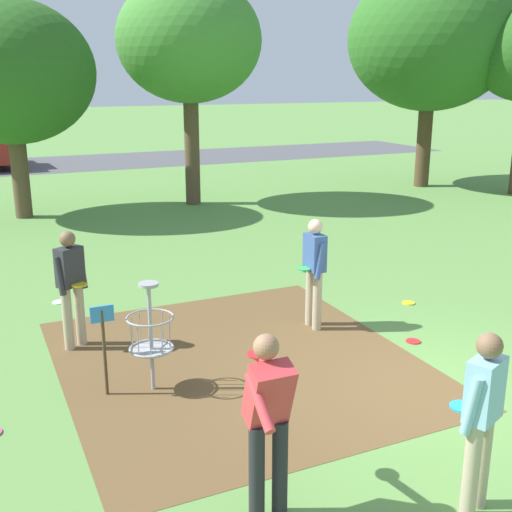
% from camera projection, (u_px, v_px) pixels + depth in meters
% --- Properties ---
extents(ground_plane, '(160.00, 160.00, 0.00)m').
position_uv_depth(ground_plane, '(431.00, 386.00, 7.96)').
color(ground_plane, '#5B8942').
extents(dirt_tee_pad, '(4.61, 5.10, 0.01)m').
position_uv_depth(dirt_tee_pad, '(238.00, 361.00, 8.66)').
color(dirt_tee_pad, brown).
rests_on(dirt_tee_pad, ground).
extents(disc_golf_basket, '(0.98, 0.58, 1.39)m').
position_uv_depth(disc_golf_basket, '(146.00, 333.00, 7.68)').
color(disc_golf_basket, '#9E9EA3').
rests_on(disc_golf_basket, ground).
extents(player_foreground_watching, '(0.50, 1.10, 1.71)m').
position_uv_depth(player_foreground_watching, '(268.00, 416.00, 5.36)').
color(player_foreground_watching, '#232328').
rests_on(player_foreground_watching, ground).
extents(player_throwing, '(0.49, 0.45, 1.71)m').
position_uv_depth(player_throwing, '(71.00, 283.00, 8.88)').
color(player_throwing, tan).
rests_on(player_throwing, ground).
extents(player_waiting_left, '(0.40, 0.47, 1.71)m').
position_uv_depth(player_waiting_left, '(314.00, 267.00, 9.60)').
color(player_waiting_left, tan).
rests_on(player_waiting_left, ground).
extents(player_waiting_right, '(0.50, 0.45, 1.71)m').
position_uv_depth(player_waiting_right, '(482.00, 414.00, 5.42)').
color(player_waiting_right, tan).
rests_on(player_waiting_right, ground).
extents(frisbee_near_basket, '(0.22, 0.22, 0.02)m').
position_uv_depth(frisbee_near_basket, '(409.00, 303.00, 10.88)').
color(frisbee_near_basket, gold).
rests_on(frisbee_near_basket, ground).
extents(frisbee_far_right, '(0.21, 0.21, 0.02)m').
position_uv_depth(frisbee_far_right, '(413.00, 341.00, 9.30)').
color(frisbee_far_right, red).
rests_on(frisbee_far_right, ground).
extents(frisbee_scattered_a, '(0.23, 0.23, 0.02)m').
position_uv_depth(frisbee_scattered_a, '(59.00, 302.00, 10.92)').
color(frisbee_scattered_a, white).
rests_on(frisbee_scattered_a, ground).
extents(tree_near_right, '(4.40, 4.40, 5.74)m').
position_uv_depth(tree_near_right, '(10.00, 73.00, 16.54)').
color(tree_near_right, brown).
rests_on(tree_near_right, ground).
extents(tree_mid_left, '(4.18, 4.18, 6.54)m').
position_uv_depth(tree_mid_left, '(189.00, 41.00, 18.18)').
color(tree_mid_left, brown).
rests_on(tree_mid_left, ground).
extents(tree_mid_center, '(5.58, 5.58, 7.34)m').
position_uv_depth(tree_mid_center, '(431.00, 39.00, 21.25)').
color(tree_mid_center, '#4C3823').
rests_on(tree_mid_center, ground).
extents(parking_lot_strip, '(36.00, 6.00, 0.01)m').
position_uv_depth(parking_lot_strip, '(85.00, 162.00, 28.80)').
color(parking_lot_strip, '#4C4C51').
rests_on(parking_lot_strip, ground).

